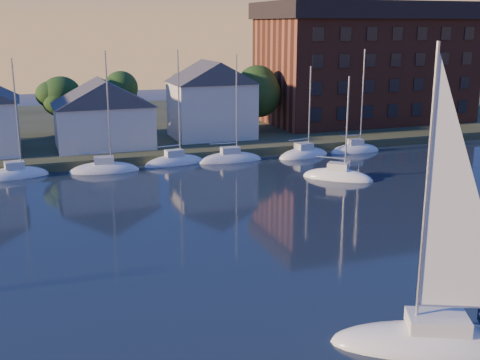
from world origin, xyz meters
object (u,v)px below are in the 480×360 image
hero_sailboat (440,335)px  clubhouse_centre (103,112)px  clubhouse_east (211,99)px  drifting_sailboat_right (338,178)px  condo_block (365,62)px

hero_sailboat → clubhouse_centre: bearing=-54.8°
clubhouse_east → drifting_sailboat_right: clubhouse_east is taller
clubhouse_centre → hero_sailboat: bearing=-79.6°
condo_block → hero_sailboat: bearing=-117.7°
hero_sailboat → drifting_sailboat_right: size_ratio=1.36×
clubhouse_centre → condo_block: condo_block is taller
condo_block → hero_sailboat: 66.76m
clubhouse_centre → clubhouse_east: 14.17m
clubhouse_centre → hero_sailboat: hero_sailboat is taller
clubhouse_centre → clubhouse_east: size_ratio=1.10×
clubhouse_east → condo_block: bearing=12.9°
clubhouse_centre → drifting_sailboat_right: 29.02m
hero_sailboat → drifting_sailboat_right: hero_sailboat is taller
condo_block → hero_sailboat: size_ratio=1.99×
clubhouse_east → condo_block: (26.00, 5.95, 3.79)m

